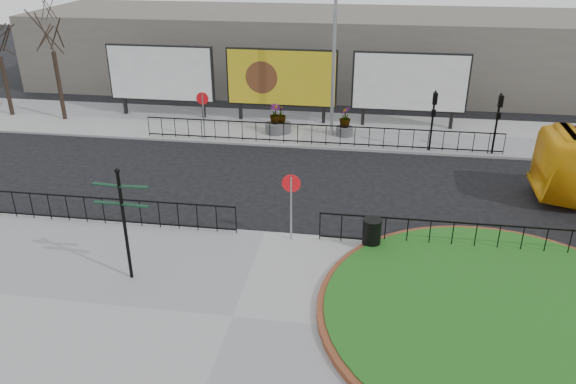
% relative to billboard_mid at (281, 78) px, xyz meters
% --- Properties ---
extents(ground, '(90.00, 90.00, 0.00)m').
position_rel_billboard_mid_xyz_m(ground, '(1.50, -12.97, -2.60)').
color(ground, black).
rests_on(ground, ground).
extents(pavement_near, '(30.00, 10.00, 0.12)m').
position_rel_billboard_mid_xyz_m(pavement_near, '(1.50, -17.97, -2.54)').
color(pavement_near, gray).
rests_on(pavement_near, ground).
extents(pavement_far, '(44.00, 6.00, 0.12)m').
position_rel_billboard_mid_xyz_m(pavement_far, '(1.50, -0.97, -2.54)').
color(pavement_far, gray).
rests_on(pavement_far, ground).
extents(brick_edge, '(10.40, 10.40, 0.18)m').
position_rel_billboard_mid_xyz_m(brick_edge, '(9.00, -16.97, -2.39)').
color(brick_edge, brown).
rests_on(brick_edge, pavement_near).
extents(grass_lawn, '(10.00, 10.00, 0.22)m').
position_rel_billboard_mid_xyz_m(grass_lawn, '(9.00, -16.97, -2.37)').
color(grass_lawn, '#144B14').
rests_on(grass_lawn, pavement_near).
extents(railing_near_left, '(10.00, 0.10, 1.10)m').
position_rel_billboard_mid_xyz_m(railing_near_left, '(-4.50, -13.27, -1.93)').
color(railing_near_left, black).
rests_on(railing_near_left, pavement_near).
extents(railing_near_right, '(9.00, 0.10, 1.10)m').
position_rel_billboard_mid_xyz_m(railing_near_right, '(8.00, -13.27, -1.93)').
color(railing_near_right, black).
rests_on(railing_near_right, pavement_near).
extents(railing_far, '(18.00, 0.10, 1.10)m').
position_rel_billboard_mid_xyz_m(railing_far, '(2.50, -3.67, -1.93)').
color(railing_far, black).
rests_on(railing_far, pavement_far).
extents(speed_sign_far, '(0.64, 0.07, 2.47)m').
position_rel_billboard_mid_xyz_m(speed_sign_far, '(-3.50, -3.57, -0.68)').
color(speed_sign_far, gray).
rests_on(speed_sign_far, pavement_far).
extents(speed_sign_near, '(0.64, 0.07, 2.47)m').
position_rel_billboard_mid_xyz_m(speed_sign_near, '(2.50, -13.37, -0.68)').
color(speed_sign_near, gray).
rests_on(speed_sign_near, pavement_near).
extents(billboard_left, '(6.20, 0.31, 4.10)m').
position_rel_billboard_mid_xyz_m(billboard_left, '(-7.00, 0.00, 0.00)').
color(billboard_left, black).
rests_on(billboard_left, pavement_far).
extents(billboard_mid, '(6.20, 0.31, 4.10)m').
position_rel_billboard_mid_xyz_m(billboard_mid, '(0.00, 0.00, 0.00)').
color(billboard_mid, black).
rests_on(billboard_mid, pavement_far).
extents(billboard_right, '(6.20, 0.31, 4.10)m').
position_rel_billboard_mid_xyz_m(billboard_right, '(7.00, 0.00, 0.00)').
color(billboard_right, black).
rests_on(billboard_right, pavement_far).
extents(lamp_post, '(0.74, 0.18, 9.23)m').
position_rel_billboard_mid_xyz_m(lamp_post, '(3.01, -1.97, 2.23)').
color(lamp_post, gray).
rests_on(lamp_post, pavement_far).
extents(signal_pole_a, '(0.22, 0.26, 3.00)m').
position_rel_billboard_mid_xyz_m(signal_pole_a, '(8.00, -3.63, -0.50)').
color(signal_pole_a, black).
rests_on(signal_pole_a, pavement_far).
extents(signal_pole_b, '(0.22, 0.26, 3.00)m').
position_rel_billboard_mid_xyz_m(signal_pole_b, '(11.00, -3.63, -0.50)').
color(signal_pole_b, black).
rests_on(signal_pole_b, pavement_far).
extents(tree_left, '(2.00, 2.00, 7.00)m').
position_rel_billboard_mid_xyz_m(tree_left, '(-12.50, -1.47, 1.02)').
color(tree_left, '#2D2119').
rests_on(tree_left, pavement_far).
extents(tree_mid, '(2.00, 2.00, 6.20)m').
position_rel_billboard_mid_xyz_m(tree_mid, '(-16.00, -1.17, 0.62)').
color(tree_mid, '#2D2119').
rests_on(tree_mid, pavement_far).
extents(building_backdrop, '(40.00, 10.00, 5.00)m').
position_rel_billboard_mid_xyz_m(building_backdrop, '(1.50, 9.03, -0.10)').
color(building_backdrop, '#5D5A52').
rests_on(building_backdrop, ground).
extents(fingerpost_sign, '(1.74, 0.32, 3.70)m').
position_rel_billboard_mid_xyz_m(fingerpost_sign, '(-2.11, -16.50, -0.25)').
color(fingerpost_sign, black).
rests_on(fingerpost_sign, pavement_near).
extents(litter_bin, '(0.67, 0.67, 1.10)m').
position_rel_billboard_mid_xyz_m(litter_bin, '(5.30, -13.59, -1.92)').
color(litter_bin, black).
rests_on(litter_bin, pavement_near).
extents(planter_a, '(1.06, 1.06, 1.60)m').
position_rel_billboard_mid_xyz_m(planter_a, '(-0.00, -2.16, -1.91)').
color(planter_a, '#4C4C4F').
rests_on(planter_a, pavement_far).
extents(planter_b, '(1.03, 1.03, 1.48)m').
position_rel_billboard_mid_xyz_m(planter_b, '(0.30, -1.97, -1.98)').
color(planter_b, '#4C4C4F').
rests_on(planter_b, pavement_far).
extents(planter_c, '(0.90, 0.90, 1.54)m').
position_rel_billboard_mid_xyz_m(planter_c, '(3.70, -1.97, -1.86)').
color(planter_c, '#4C4C4F').
rests_on(planter_c, pavement_far).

